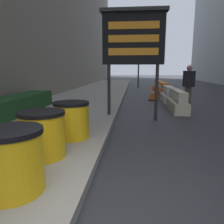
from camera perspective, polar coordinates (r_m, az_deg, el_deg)
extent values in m
cylinder|color=yellow|center=(2.85, -24.65, -12.04)|extent=(0.71, 0.71, 0.70)
cylinder|color=black|center=(2.73, -25.30, -4.61)|extent=(0.74, 0.74, 0.06)
cylinder|color=yellow|center=(3.76, -17.62, -6.01)|extent=(0.71, 0.71, 0.70)
cylinder|color=black|center=(3.67, -17.97, -0.28)|extent=(0.74, 0.74, 0.06)
cylinder|color=yellow|center=(4.64, -10.50, -2.43)|extent=(0.71, 0.71, 0.70)
cylinder|color=black|center=(4.57, -10.67, 2.24)|extent=(0.74, 0.74, 0.06)
cylinder|color=#28282B|center=(6.89, -0.80, 5.12)|extent=(0.10, 0.10, 1.72)
cylinder|color=#28282B|center=(6.88, 11.55, 4.89)|extent=(0.10, 0.10, 1.72)
cube|color=black|center=(6.86, 5.62, 18.43)|extent=(1.84, 0.24, 1.48)
cube|color=#28282B|center=(6.94, 5.76, 24.98)|extent=(1.96, 0.34, 0.10)
cube|color=orange|center=(6.79, 5.68, 21.66)|extent=(1.47, 0.02, 0.21)
cube|color=orange|center=(6.73, 5.62, 18.57)|extent=(1.47, 0.02, 0.21)
cube|color=orange|center=(6.69, 5.55, 15.43)|extent=(1.47, 0.02, 0.21)
cube|color=beige|center=(8.71, 16.70, 1.54)|extent=(0.54, 1.94, 0.40)
cube|color=beige|center=(8.66, 16.84, 4.14)|extent=(0.32, 1.94, 0.40)
cube|color=white|center=(8.63, 15.72, 4.17)|extent=(0.02, 1.55, 0.20)
cube|color=silver|center=(11.02, 14.45, 3.53)|extent=(0.59, 1.72, 0.38)
cube|color=silver|center=(10.98, 14.54, 5.51)|extent=(0.36, 1.72, 0.38)
cube|color=white|center=(10.95, 13.56, 5.55)|extent=(0.02, 1.37, 0.19)
cube|color=orange|center=(13.07, 13.12, 4.81)|extent=(0.62, 2.14, 0.42)
cube|color=orange|center=(13.04, 13.20, 6.63)|extent=(0.37, 2.14, 0.42)
cube|color=white|center=(13.01, 12.33, 6.66)|extent=(0.02, 1.71, 0.21)
cube|color=orange|center=(15.60, 11.97, 5.77)|extent=(0.63, 1.94, 0.39)
cube|color=orange|center=(15.57, 12.02, 7.19)|extent=(0.38, 1.94, 0.39)
cube|color=white|center=(15.55, 11.28, 7.22)|extent=(0.02, 1.55, 0.19)
cube|color=black|center=(17.80, 11.40, 5.86)|extent=(0.34, 0.34, 0.04)
cone|color=orange|center=(17.78, 11.44, 6.84)|extent=(0.27, 0.27, 0.57)
cylinder|color=white|center=(17.77, 11.44, 6.94)|extent=(0.16, 0.16, 0.08)
cube|color=black|center=(11.54, 10.47, 3.16)|extent=(0.41, 0.41, 0.04)
cone|color=orange|center=(11.50, 10.54, 4.95)|extent=(0.32, 0.32, 0.68)
cylinder|color=white|center=(11.49, 10.54, 5.12)|extent=(0.19, 0.19, 0.10)
cube|color=black|center=(18.21, 12.36, 5.94)|extent=(0.39, 0.39, 0.04)
cone|color=orange|center=(18.18, 12.41, 7.02)|extent=(0.31, 0.31, 0.65)
cylinder|color=white|center=(18.18, 12.41, 7.12)|extent=(0.18, 0.18, 0.09)
cylinder|color=#2D2D30|center=(19.10, 6.93, 11.82)|extent=(0.12, 0.12, 3.69)
cube|color=#23281E|center=(19.02, 7.04, 16.12)|extent=(0.28, 0.28, 0.84)
sphere|color=#360605|center=(18.89, 7.07, 17.00)|extent=(0.15, 0.15, 0.15)
sphere|color=#392C06|center=(18.87, 7.05, 16.16)|extent=(0.15, 0.15, 0.15)
sphere|color=green|center=(18.84, 7.03, 15.31)|extent=(0.15, 0.15, 0.15)
cylinder|color=#23283D|center=(18.21, 18.92, 6.81)|extent=(0.13, 0.13, 0.80)
cylinder|color=#23283D|center=(18.24, 19.39, 6.79)|extent=(0.13, 0.13, 0.80)
cube|color=black|center=(18.19, 19.30, 9.06)|extent=(0.41, 0.50, 0.64)
sphere|color=tan|center=(18.19, 19.39, 10.41)|extent=(0.22, 0.22, 0.22)
cylinder|color=#514C42|center=(9.97, 18.73, 3.87)|extent=(0.14, 0.14, 0.84)
cylinder|color=#514C42|center=(10.01, 19.62, 3.84)|extent=(0.14, 0.14, 0.84)
cube|color=black|center=(9.93, 19.46, 8.19)|extent=(0.46, 0.28, 0.67)
sphere|color=#A46667|center=(9.92, 19.62, 10.78)|extent=(0.23, 0.23, 0.23)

